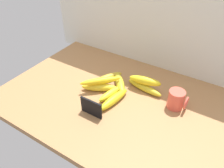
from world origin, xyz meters
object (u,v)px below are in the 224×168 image
chalkboard_sign (91,108)px  banana_2 (120,83)px  coffee_mug (177,100)px  banana_0 (99,87)px  banana_6 (145,81)px  banana_4 (110,94)px  banana_3 (114,99)px  banana_7 (100,81)px  banana_1 (144,88)px  banana_5 (108,78)px

chalkboard_sign → banana_2: chalkboard_sign is taller
coffee_mug → banana_0: 38.53cm
banana_6 → banana_4: bearing=-129.5°
coffee_mug → banana_3: coffee_mug is taller
banana_2 → banana_7: size_ratio=0.85×
chalkboard_sign → banana_2: bearing=89.7°
banana_2 → banana_4: (0.37, -10.24, -0.36)cm
banana_0 → coffee_mug: bearing=13.3°
banana_1 → banana_2: size_ratio=1.14×
coffee_mug → banana_1: coffee_mug is taller
banana_5 → banana_1: bearing=7.2°
banana_2 → banana_5: (-7.85, 1.09, -0.24)cm
chalkboard_sign → banana_4: bearing=88.0°
chalkboard_sign → banana_3: (4.30, 12.09, -1.82)cm
banana_1 → banana_4: (-12.18, -13.92, -0.04)cm
chalkboard_sign → banana_4: chalkboard_sign is taller
banana_6 → banana_2: bearing=-161.1°
banana_1 → banana_6: 3.99cm
banana_3 → banana_2: bearing=108.2°
banana_2 → banana_3: 13.32cm
banana_1 → banana_5: (-20.39, -2.59, 0.08)cm
banana_3 → banana_4: (-3.81, 2.42, -0.21)cm
banana_0 → banana_7: bearing=64.5°
chalkboard_sign → banana_6: (12.43, 28.95, 1.95)cm
banana_7 → banana_4: bearing=-18.2°
coffee_mug → banana_4: (-29.92, -10.46, -2.74)cm
coffee_mug → banana_1: 18.27cm
banana_5 → banana_3: bearing=-48.8°
banana_3 → banana_4: size_ratio=1.29×
banana_3 → banana_6: size_ratio=1.18×
banana_1 → banana_3: (-8.37, -16.33, 0.18)cm
banana_7 → chalkboard_sign: bearing=-68.5°
banana_1 → banana_4: bearing=-131.2°
banana_2 → banana_6: banana_6 is taller
banana_4 → banana_5: (-8.21, 11.33, 0.12)cm
banana_0 → banana_7: (0.35, 0.73, 3.71)cm
banana_1 → banana_3: banana_3 is taller
coffee_mug → banana_4: size_ratio=0.61×
chalkboard_sign → banana_0: 17.67cm
banana_3 → banana_0: bearing=160.3°
chalkboard_sign → banana_7: bearing=111.5°
coffee_mug → banana_0: size_ratio=0.50×
banana_2 → banana_4: banana_2 is taller
chalkboard_sign → coffee_mug: 39.35cm
banana_0 → banana_4: bearing=-12.2°
chalkboard_sign → banana_6: bearing=66.8°
coffee_mug → banana_0: (-37.41, -8.84, -2.50)cm
banana_1 → banana_7: bearing=-149.1°
banana_6 → banana_1: bearing=-65.1°
banana_0 → chalkboard_sign: bearing=-66.5°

